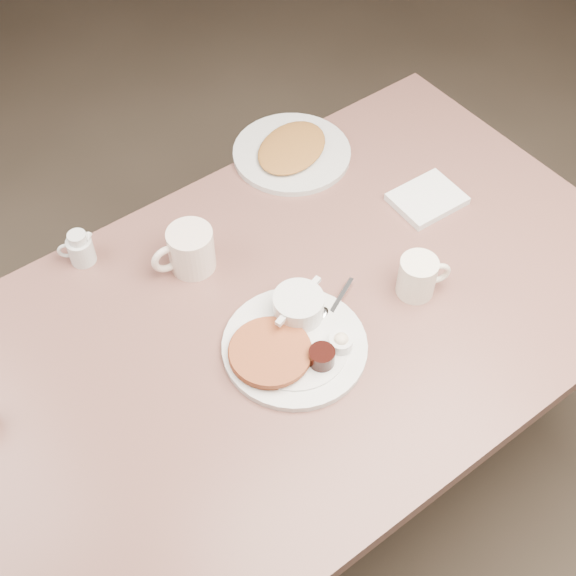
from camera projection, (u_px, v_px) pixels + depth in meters
room at (297, 34)px, 1.05m from camera, size 7.04×8.04×2.84m
diner_table at (293, 361)px, 1.70m from camera, size 1.50×0.90×0.75m
main_plate at (293, 338)px, 1.50m from camera, size 0.38×0.36×0.07m
coffee_mug_near at (418, 276)px, 1.57m from camera, size 0.12×0.10×0.09m
napkin at (427, 199)px, 1.76m from camera, size 0.16×0.13×0.02m
coffee_mug_far at (190, 250)px, 1.61m from camera, size 0.14×0.11×0.10m
creamer_right at (80, 249)px, 1.63m from camera, size 0.08×0.06×0.08m
hash_plate at (292, 151)px, 1.85m from camera, size 0.38×0.38×0.04m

